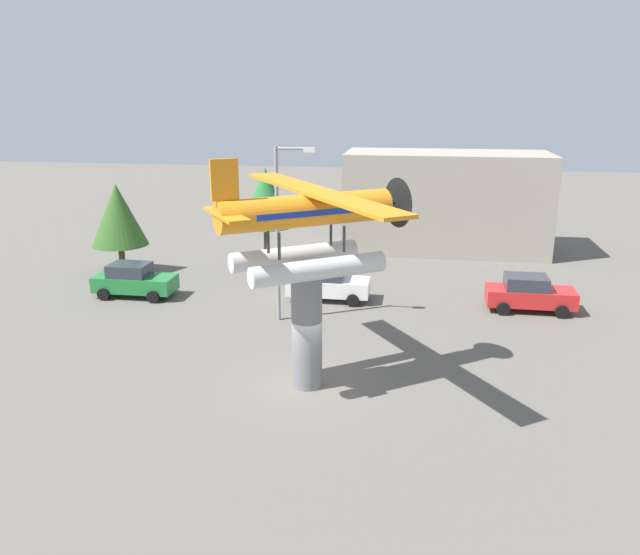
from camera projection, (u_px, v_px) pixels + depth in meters
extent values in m
plane|color=#605B54|center=(307.00, 385.00, 22.77)|extent=(140.00, 140.00, 0.00)
cylinder|color=slate|center=(307.00, 330.00, 22.15)|extent=(1.10, 1.10, 4.31)
cylinder|color=silver|center=(319.00, 269.00, 20.58)|extent=(4.34, 3.32, 0.70)
cylinder|color=#333338|center=(344.00, 239.00, 21.29)|extent=(0.14, 0.14, 0.90)
cylinder|color=#333338|center=(279.00, 246.00, 20.28)|extent=(0.14, 0.14, 0.90)
cylinder|color=silver|center=(295.00, 256.00, 22.31)|extent=(4.34, 3.32, 0.70)
cylinder|color=#333338|center=(331.00, 233.00, 22.15)|extent=(0.14, 0.14, 0.90)
cylinder|color=#333338|center=(268.00, 240.00, 21.15)|extent=(0.14, 0.14, 0.90)
cylinder|color=orange|center=(306.00, 211.00, 20.93)|extent=(5.71, 4.45, 1.10)
cube|color=#193399|center=(311.00, 210.00, 21.02)|extent=(4.21, 3.42, 0.20)
cone|color=#262628|center=(388.00, 204.00, 22.30)|extent=(1.08, 1.12, 0.88)
cylinder|color=black|center=(398.00, 203.00, 22.46)|extent=(1.06, 1.50, 1.80)
cube|color=orange|center=(317.00, 192.00, 20.93)|extent=(6.86, 9.15, 0.12)
cube|color=orange|center=(226.00, 214.00, 19.73)|extent=(2.18, 2.70, 0.10)
cube|color=orange|center=(224.00, 180.00, 19.42)|extent=(0.81, 0.61, 1.30)
cube|color=#237A38|center=(135.00, 283.00, 32.56)|extent=(4.20, 1.70, 0.80)
cube|color=#2D333D|center=(130.00, 270.00, 32.39)|extent=(2.00, 1.56, 0.64)
cylinder|color=black|center=(153.00, 297.00, 31.62)|extent=(0.64, 0.22, 0.64)
cylinder|color=black|center=(167.00, 287.00, 33.32)|extent=(0.64, 0.22, 0.64)
cylinder|color=black|center=(104.00, 294.00, 32.03)|extent=(0.64, 0.22, 0.64)
cylinder|color=black|center=(120.00, 284.00, 33.73)|extent=(0.64, 0.22, 0.64)
cube|color=white|center=(328.00, 286.00, 32.01)|extent=(4.20, 1.70, 0.80)
cube|color=#2D333D|center=(324.00, 273.00, 31.84)|extent=(2.00, 1.56, 0.64)
cylinder|color=black|center=(353.00, 301.00, 31.07)|extent=(0.64, 0.22, 0.64)
cylinder|color=black|center=(356.00, 290.00, 32.77)|extent=(0.64, 0.22, 0.64)
cylinder|color=black|center=(300.00, 298.00, 31.47)|extent=(0.64, 0.22, 0.64)
cylinder|color=black|center=(306.00, 287.00, 33.18)|extent=(0.64, 0.22, 0.64)
cube|color=red|center=(530.00, 297.00, 30.40)|extent=(4.20, 1.70, 0.80)
cube|color=#2D333D|center=(526.00, 282.00, 30.24)|extent=(2.00, 1.56, 0.64)
cylinder|color=black|center=(562.00, 312.00, 29.46)|extent=(0.64, 0.22, 0.64)
cylinder|color=black|center=(554.00, 300.00, 31.16)|extent=(0.64, 0.22, 0.64)
cylinder|color=black|center=(503.00, 309.00, 29.87)|extent=(0.64, 0.22, 0.64)
cylinder|color=black|center=(499.00, 297.00, 31.57)|extent=(0.64, 0.22, 0.64)
cylinder|color=gray|center=(277.00, 236.00, 28.22)|extent=(0.18, 0.18, 8.06)
cylinder|color=gray|center=(294.00, 149.00, 26.98)|extent=(1.60, 0.12, 0.12)
cube|color=silver|center=(310.00, 150.00, 26.89)|extent=(0.50, 0.28, 0.20)
cube|color=#9E9384|center=(445.00, 202.00, 41.84)|extent=(13.35, 5.85, 6.55)
cylinder|color=brown|center=(122.00, 259.00, 36.75)|extent=(0.36, 0.36, 1.72)
cone|color=#335B23|center=(118.00, 215.00, 36.00)|extent=(3.23, 3.23, 3.59)
cylinder|color=brown|center=(267.00, 246.00, 38.20)|extent=(0.36, 0.36, 2.48)
cone|color=#287033|center=(266.00, 197.00, 37.34)|extent=(3.21, 3.21, 3.56)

